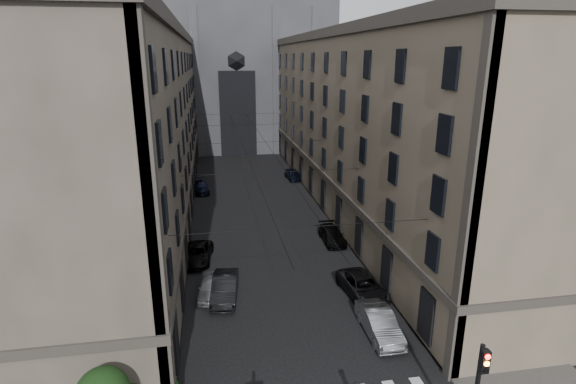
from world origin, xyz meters
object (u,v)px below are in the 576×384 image
car_right_near (379,323)px  car_right_midnear (363,286)px  car_left_near (210,287)px  car_left_far (201,187)px  car_right_far (293,174)px  gothic_tower (232,47)px  car_left_midfar (197,254)px  car_left_midnear (225,288)px  car_right_midfar (332,235)px

car_right_near → car_right_midnear: 4.63m
car_left_near → car_right_midnear: size_ratio=0.75×
car_left_far → car_right_near: bearing=-78.0°
car_left_near → car_right_far: 31.92m
car_left_far → car_right_far: (12.40, 4.02, 0.05)m
gothic_tower → car_left_midfar: bearing=-96.8°
car_left_midfar → car_right_near: 16.47m
car_right_midnear → car_left_near: bearing=163.6°
car_right_far → car_left_midfar: bearing=-121.2°
car_left_midnear → car_right_near: 10.78m
car_right_midfar → car_right_far: size_ratio=1.07×
car_left_midfar → car_left_near: bearing=-74.0°
car_right_midfar → car_right_midnear: bearing=-92.2°
car_left_midnear → car_left_midfar: car_left_midnear is taller
car_right_near → car_right_midfar: 14.33m
car_left_far → car_right_midfar: (11.98, -17.98, -0.01)m
car_right_far → car_left_midnear: bearing=-112.8°
car_left_midfar → car_right_midfar: car_left_midfar is taller
gothic_tower → car_left_midnear: size_ratio=12.04×
car_left_midfar → car_right_midfar: 12.15m
car_left_near → car_right_far: size_ratio=0.92×
car_left_midnear → car_left_midfar: size_ratio=1.00×
car_left_far → car_left_midfar: bearing=-96.8°
car_right_midnear → car_left_midfar: bearing=140.2°
car_left_near → car_left_midnear: size_ratio=0.81×
gothic_tower → car_left_far: 36.94m
car_left_near → car_right_midnear: 10.73m
car_left_near → car_left_midfar: 5.86m
car_right_midnear → car_right_far: 31.70m
car_left_far → car_right_near: size_ratio=0.97×
car_left_midnear → car_right_near: (9.00, -5.92, -0.02)m
gothic_tower → car_left_far: size_ratio=12.64×
car_left_far → car_right_far: car_right_far is taller
car_left_near → car_left_midfar: size_ratio=0.81×
gothic_tower → car_left_far: (-6.20, -32.14, -17.13)m
car_left_near → car_left_far: bearing=97.1°
car_right_midfar → car_right_far: bearing=89.2°
car_left_midfar → car_right_near: car_right_near is taller
car_right_midnear → car_right_far: car_right_far is taller
car_right_midnear → car_right_far: (0.85, 31.69, 0.00)m
car_right_near → car_right_midnear: size_ratio=0.92×
gothic_tower → car_right_near: bearing=-85.7°
car_left_near → car_left_midnear: 1.16m
car_left_far → car_right_near: car_right_near is taller
car_left_midnear → car_right_far: car_left_midnear is taller
car_left_near → car_right_far: bearing=73.9°
car_right_near → car_right_far: (1.40, 36.29, -0.06)m
car_left_midnear → car_right_midfar: bearing=46.4°
gothic_tower → car_right_midnear: bearing=-84.9°
gothic_tower → car_right_midnear: gothic_tower is taller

